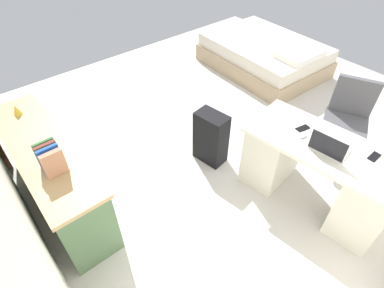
{
  "coord_description": "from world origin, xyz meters",
  "views": [
    {
      "loc": [
        -1.93,
        2.37,
        2.62
      ],
      "look_at": [
        -0.23,
        0.97,
        0.6
      ],
      "focal_mm": 28.75,
      "sensor_mm": 36.0,
      "label": 1
    }
  ],
  "objects_px": {
    "laptop": "(329,147)",
    "computer_mouse": "(303,135)",
    "suitcase_black": "(211,138)",
    "cell_phone_by_mouse": "(303,128)",
    "cell_phone_near_laptop": "(374,157)",
    "figurine_small": "(16,110)",
    "desk": "(316,172)",
    "office_chair": "(344,125)",
    "credenza": "(53,175)",
    "bed": "(264,55)"
  },
  "relations": [
    {
      "from": "suitcase_black",
      "to": "laptop",
      "type": "distance_m",
      "value": 1.28
    },
    {
      "from": "credenza",
      "to": "suitcase_black",
      "type": "height_order",
      "value": "credenza"
    },
    {
      "from": "credenza",
      "to": "bed",
      "type": "height_order",
      "value": "credenza"
    },
    {
      "from": "laptop",
      "to": "computer_mouse",
      "type": "distance_m",
      "value": 0.27
    },
    {
      "from": "office_chair",
      "to": "figurine_small",
      "type": "distance_m",
      "value": 3.5
    },
    {
      "from": "cell_phone_near_laptop",
      "to": "office_chair",
      "type": "bearing_deg",
      "value": -50.76
    },
    {
      "from": "computer_mouse",
      "to": "figurine_small",
      "type": "distance_m",
      "value": 2.78
    },
    {
      "from": "desk",
      "to": "suitcase_black",
      "type": "height_order",
      "value": "desk"
    },
    {
      "from": "suitcase_black",
      "to": "cell_phone_by_mouse",
      "type": "xyz_separation_m",
      "value": [
        -0.81,
        -0.43,
        0.43
      ]
    },
    {
      "from": "desk",
      "to": "bed",
      "type": "distance_m",
      "value": 2.78
    },
    {
      "from": "office_chair",
      "to": "desk",
      "type": "bearing_deg",
      "value": 104.12
    },
    {
      "from": "bed",
      "to": "cell_phone_near_laptop",
      "type": "height_order",
      "value": "cell_phone_near_laptop"
    },
    {
      "from": "office_chair",
      "to": "credenza",
      "type": "bearing_deg",
      "value": 63.77
    },
    {
      "from": "office_chair",
      "to": "figurine_small",
      "type": "xyz_separation_m",
      "value": [
        1.99,
        2.85,
        0.41
      ]
    },
    {
      "from": "laptop",
      "to": "cell_phone_near_laptop",
      "type": "height_order",
      "value": "laptop"
    },
    {
      "from": "cell_phone_near_laptop",
      "to": "cell_phone_by_mouse",
      "type": "bearing_deg",
      "value": 13.2
    },
    {
      "from": "computer_mouse",
      "to": "cell_phone_by_mouse",
      "type": "height_order",
      "value": "computer_mouse"
    },
    {
      "from": "credenza",
      "to": "cell_phone_near_laptop",
      "type": "height_order",
      "value": "credenza"
    },
    {
      "from": "desk",
      "to": "suitcase_black",
      "type": "xyz_separation_m",
      "value": [
        1.1,
        0.4,
        -0.07
      ]
    },
    {
      "from": "desk",
      "to": "cell_phone_by_mouse",
      "type": "height_order",
      "value": "cell_phone_by_mouse"
    },
    {
      "from": "desk",
      "to": "bed",
      "type": "xyz_separation_m",
      "value": [
        2.15,
        -1.77,
        -0.15
      ]
    },
    {
      "from": "credenza",
      "to": "computer_mouse",
      "type": "height_order",
      "value": "computer_mouse"
    },
    {
      "from": "cell_phone_near_laptop",
      "to": "figurine_small",
      "type": "bearing_deg",
      "value": 40.06
    },
    {
      "from": "desk",
      "to": "figurine_small",
      "type": "distance_m",
      "value": 3.01
    },
    {
      "from": "bed",
      "to": "cell_phone_by_mouse",
      "type": "bearing_deg",
      "value": 136.97
    },
    {
      "from": "office_chair",
      "to": "bed",
      "type": "distance_m",
      "value": 2.15
    },
    {
      "from": "computer_mouse",
      "to": "cell_phone_near_laptop",
      "type": "xyz_separation_m",
      "value": [
        -0.56,
        -0.25,
        -0.01
      ]
    },
    {
      "from": "desk",
      "to": "cell_phone_by_mouse",
      "type": "bearing_deg",
      "value": -5.52
    },
    {
      "from": "computer_mouse",
      "to": "cell_phone_by_mouse",
      "type": "bearing_deg",
      "value": -62.93
    },
    {
      "from": "office_chair",
      "to": "cell_phone_near_laptop",
      "type": "distance_m",
      "value": 0.93
    },
    {
      "from": "suitcase_black",
      "to": "figurine_small",
      "type": "bearing_deg",
      "value": 46.43
    },
    {
      "from": "desk",
      "to": "credenza",
      "type": "height_order",
      "value": "credenza"
    },
    {
      "from": "credenza",
      "to": "suitcase_black",
      "type": "xyz_separation_m",
      "value": [
        -0.52,
        -1.6,
        -0.07
      ]
    },
    {
      "from": "credenza",
      "to": "suitcase_black",
      "type": "relative_size",
      "value": 2.8
    },
    {
      "from": "desk",
      "to": "suitcase_black",
      "type": "distance_m",
      "value": 1.17
    },
    {
      "from": "cell_phone_near_laptop",
      "to": "figurine_small",
      "type": "distance_m",
      "value": 3.36
    },
    {
      "from": "suitcase_black",
      "to": "desk",
      "type": "bearing_deg",
      "value": -168.82
    },
    {
      "from": "desk",
      "to": "cell_phone_near_laptop",
      "type": "height_order",
      "value": "cell_phone_near_laptop"
    },
    {
      "from": "desk",
      "to": "laptop",
      "type": "xyz_separation_m",
      "value": [
        -0.04,
        0.07,
        0.41
      ]
    },
    {
      "from": "desk",
      "to": "office_chair",
      "type": "height_order",
      "value": "office_chair"
    },
    {
      "from": "suitcase_black",
      "to": "figurine_small",
      "type": "distance_m",
      "value": 2.02
    },
    {
      "from": "cell_phone_near_laptop",
      "to": "figurine_small",
      "type": "height_order",
      "value": "figurine_small"
    },
    {
      "from": "laptop",
      "to": "cell_phone_by_mouse",
      "type": "xyz_separation_m",
      "value": [
        0.33,
        -0.1,
        -0.04
      ]
    },
    {
      "from": "desk",
      "to": "cell_phone_by_mouse",
      "type": "xyz_separation_m",
      "value": [
        0.28,
        -0.03,
        0.36
      ]
    },
    {
      "from": "bed",
      "to": "cell_phone_by_mouse",
      "type": "height_order",
      "value": "cell_phone_by_mouse"
    },
    {
      "from": "office_chair",
      "to": "cell_phone_near_laptop",
      "type": "bearing_deg",
      "value": 129.76
    },
    {
      "from": "desk",
      "to": "credenza",
      "type": "relative_size",
      "value": 0.84
    },
    {
      "from": "suitcase_black",
      "to": "cell_phone_near_laptop",
      "type": "distance_m",
      "value": 1.61
    },
    {
      "from": "office_chair",
      "to": "laptop",
      "type": "relative_size",
      "value": 2.8
    },
    {
      "from": "desk",
      "to": "cell_phone_near_laptop",
      "type": "xyz_separation_m",
      "value": [
        -0.34,
        -0.18,
        0.36
      ]
    }
  ]
}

